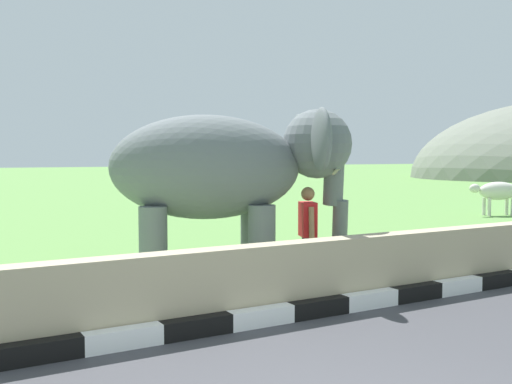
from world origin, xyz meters
TOP-DOWN VIEW (x-y plane):
  - striped_curb at (-0.35, 3.33)m, footprint 16.20×0.20m
  - barrier_parapet at (2.00, 3.63)m, footprint 28.00×0.36m
  - elephant at (1.68, 5.57)m, footprint 4.06×3.11m
  - person_handler at (2.94, 5.09)m, footprint 0.37×0.63m
  - cow_near at (15.52, 11.18)m, footprint 1.91×1.09m

SIDE VIEW (x-z plane):
  - striped_curb at x=-0.35m, z-range 0.00..0.24m
  - barrier_parapet at x=2.00m, z-range 0.00..1.00m
  - cow_near at x=15.52m, z-range 0.26..1.48m
  - person_handler at x=2.94m, z-range 0.10..1.75m
  - elephant at x=1.68m, z-range 0.46..3.42m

